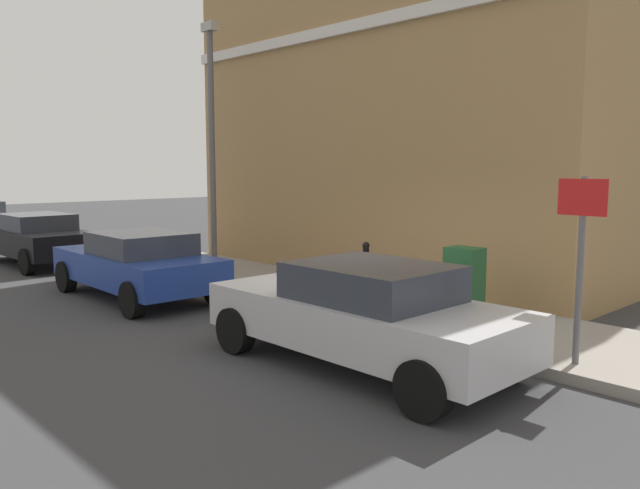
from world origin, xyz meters
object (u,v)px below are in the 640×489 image
object	(u,v)px
car_black	(36,238)
utility_cabinet	(464,286)
car_blue	(138,263)
bollard_near_cabinet	(366,268)
street_sign	(581,242)
car_silver	(364,313)
lamppost	(212,135)

from	to	relation	value
car_black	utility_cabinet	bearing A→B (deg)	-168.70
car_blue	bollard_near_cabinet	size ratio (longest dim) A/B	4.02
car_blue	street_sign	world-z (taller)	street_sign
car_silver	car_black	size ratio (longest dim) A/B	1.02
car_silver	lamppost	xyz separation A→B (m)	(2.61, 7.29, 2.59)
car_black	lamppost	bearing A→B (deg)	-150.92
utility_cabinet	bollard_near_cabinet	xyz separation A→B (m)	(0.10, 2.20, 0.02)
car_silver	car_blue	world-z (taller)	car_silver
car_blue	car_black	world-z (taller)	car_black
bollard_near_cabinet	street_sign	world-z (taller)	street_sign
car_black	car_silver	bearing A→B (deg)	178.47
car_silver	lamppost	bearing A→B (deg)	-20.04
car_black	utility_cabinet	xyz separation A→B (m)	(2.62, -11.46, -0.03)
car_black	street_sign	xyz separation A→B (m)	(1.66, -13.73, 0.95)
lamppost	car_black	bearing A→B (deg)	120.65
street_sign	lamppost	world-z (taller)	lamppost
car_black	street_sign	world-z (taller)	street_sign
car_silver	lamppost	distance (m)	8.17
car_silver	utility_cabinet	bearing A→B (deg)	-84.89
bollard_near_cabinet	lamppost	xyz separation A→B (m)	(-0.10, 4.85, 2.60)
car_blue	street_sign	xyz separation A→B (m)	(1.73, -7.94, 0.97)
utility_cabinet	lamppost	distance (m)	7.52
car_blue	bollard_near_cabinet	world-z (taller)	car_blue
car_black	bollard_near_cabinet	bearing A→B (deg)	-165.22
car_blue	lamppost	world-z (taller)	lamppost
street_sign	car_black	bearing A→B (deg)	96.91
lamppost	street_sign	bearing A→B (deg)	-95.85
car_blue	street_sign	bearing A→B (deg)	-166.52
car_blue	car_black	distance (m)	5.79
car_blue	lamppost	bearing A→B (deg)	-61.79
bollard_near_cabinet	street_sign	distance (m)	4.68
car_silver	utility_cabinet	distance (m)	2.62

